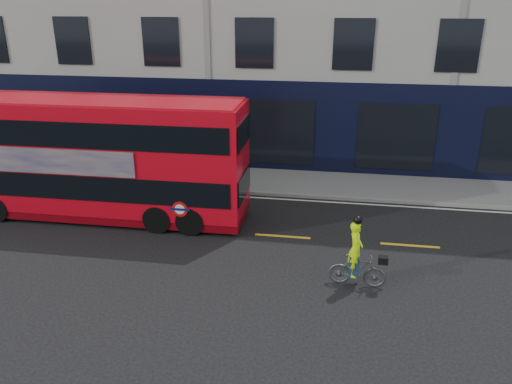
# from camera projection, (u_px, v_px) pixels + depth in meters

# --- Properties ---
(ground) EXTENTS (120.00, 120.00, 0.00)m
(ground) POSITION_uv_depth(u_px,v_px,m) (148.00, 248.00, 15.38)
(ground) COLOR black
(ground) RESTS_ON ground
(pavement) EXTENTS (60.00, 3.00, 0.12)m
(pavement) POSITION_uv_depth(u_px,v_px,m) (203.00, 177.00, 21.34)
(pavement) COLOR slate
(pavement) RESTS_ON ground
(kerb) EXTENTS (60.00, 0.12, 0.13)m
(kerb) POSITION_uv_depth(u_px,v_px,m) (193.00, 190.00, 19.96)
(kerb) COLOR gray
(kerb) RESTS_ON ground
(road_edge_line) EXTENTS (58.00, 0.10, 0.01)m
(road_edge_line) POSITION_uv_depth(u_px,v_px,m) (191.00, 194.00, 19.70)
(road_edge_line) COLOR silver
(road_edge_line) RESTS_ON ground
(lane_dashes) EXTENTS (58.00, 0.12, 0.01)m
(lane_dashes) POSITION_uv_depth(u_px,v_px,m) (164.00, 228.00, 16.76)
(lane_dashes) COLOR gold
(lane_dashes) RESTS_ON ground
(bus) EXTENTS (10.31, 2.44, 4.14)m
(bus) POSITION_uv_depth(u_px,v_px,m) (97.00, 158.00, 17.01)
(bus) COLOR red
(bus) RESTS_ON ground
(cyclist) EXTENTS (1.54, 0.58, 2.03)m
(cyclist) POSITION_uv_depth(u_px,v_px,m) (357.00, 263.00, 13.16)
(cyclist) COLOR #4B4F51
(cyclist) RESTS_ON ground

